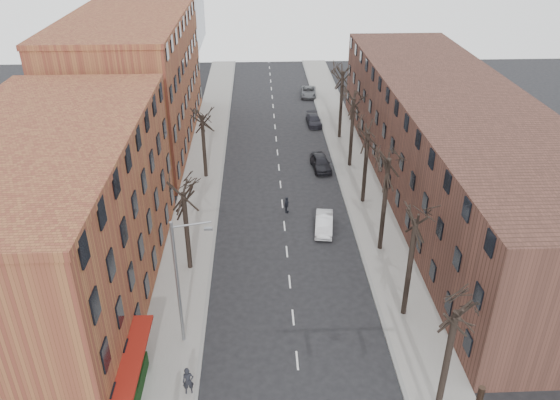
{
  "coord_description": "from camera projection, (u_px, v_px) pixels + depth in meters",
  "views": [
    {
      "loc": [
        -2.12,
        -16.78,
        24.97
      ],
      "look_at": [
        -0.49,
        21.46,
        4.0
      ],
      "focal_mm": 35.0,
      "sensor_mm": 36.0,
      "label": 1
    }
  ],
  "objects": [
    {
      "name": "tree_left_a",
      "position": [
        190.0,
        268.0,
        42.27
      ],
      "size": [
        5.2,
        5.2,
        9.5
      ],
      "primitive_type": null,
      "color": "black",
      "rests_on": "ground"
    },
    {
      "name": "tree_right_c",
      "position": [
        380.0,
        249.0,
        44.59
      ],
      "size": [
        5.2,
        5.2,
        11.6
      ],
      "primitive_type": null,
      "color": "black",
      "rests_on": "ground"
    },
    {
      "name": "streetlight",
      "position": [
        180.0,
        279.0,
        32.87
      ],
      "size": [
        2.45,
        0.22,
        9.03
      ],
      "color": "slate",
      "rests_on": "ground"
    },
    {
      "name": "tree_right_e",
      "position": [
        349.0,
        166.0,
        58.6
      ],
      "size": [
        5.2,
        5.2,
        10.8
      ],
      "primitive_type": null,
      "color": "black",
      "rests_on": "ground"
    },
    {
      "name": "parked_car_far",
      "position": [
        308.0,
        92.0,
        79.39
      ],
      "size": [
        2.5,
        4.83,
        1.3
      ],
      "primitive_type": "imported",
      "rotation": [
        0.0,
        0.0,
        -0.08
      ],
      "color": "#515358",
      "rests_on": "ground"
    },
    {
      "name": "pedestrian_b",
      "position": [
        131.0,
        385.0,
        30.87
      ],
      "size": [
        0.99,
        0.96,
        1.61
      ],
      "primitive_type": "imported",
      "rotation": [
        0.0,
        0.0,
        3.8
      ],
      "color": "black",
      "rests_on": "sidewalk_left"
    },
    {
      "name": "awning_left",
      "position": [
        138.0,
        391.0,
        31.69
      ],
      "size": [
        1.2,
        7.0,
        0.15
      ],
      "primitive_type": "cube",
      "color": "maroon",
      "rests_on": "ground"
    },
    {
      "name": "tree_right_d",
      "position": [
        362.0,
        202.0,
        51.6
      ],
      "size": [
        5.2,
        5.2,
        10.0
      ],
      "primitive_type": null,
      "color": "black",
      "rests_on": "ground"
    },
    {
      "name": "parked_car_mid",
      "position": [
        314.0,
        120.0,
        69.17
      ],
      "size": [
        1.91,
        4.28,
        1.22
      ],
      "primitive_type": "imported",
      "rotation": [
        0.0,
        0.0,
        0.05
      ],
      "color": "black",
      "rests_on": "ground"
    },
    {
      "name": "pedestrian_crossing",
      "position": [
        287.0,
        205.0,
        49.53
      ],
      "size": [
        0.71,
        0.98,
        1.55
      ],
      "primitive_type": "imported",
      "rotation": [
        0.0,
        0.0,
        1.16
      ],
      "color": "black",
      "rests_on": "ground"
    },
    {
      "name": "building_left_near",
      "position": [
        53.0,
        225.0,
        36.44
      ],
      "size": [
        12.0,
        26.0,
        12.0
      ],
      "primitive_type": "cube",
      "color": "brown",
      "rests_on": "ground"
    },
    {
      "name": "building_left_far",
      "position": [
        134.0,
        83.0,
        61.37
      ],
      "size": [
        12.0,
        28.0,
        14.0
      ],
      "primitive_type": "cube",
      "color": "brown",
      "rests_on": "ground"
    },
    {
      "name": "tree_right_b",
      "position": [
        403.0,
        314.0,
        37.58
      ],
      "size": [
        5.2,
        5.2,
        10.8
      ],
      "primitive_type": null,
      "color": "black",
      "rests_on": "ground"
    },
    {
      "name": "tree_right_f",
      "position": [
        339.0,
        138.0,
        65.61
      ],
      "size": [
        5.2,
        5.2,
        11.6
      ],
      "primitive_type": null,
      "color": "black",
      "rests_on": "ground"
    },
    {
      "name": "pedestrian_a",
      "position": [
        188.0,
        381.0,
        31.0
      ],
      "size": [
        0.7,
        0.51,
        1.78
      ],
      "primitive_type": "imported",
      "rotation": [
        0.0,
        0.0,
        0.14
      ],
      "color": "black",
      "rests_on": "sidewalk_left"
    },
    {
      "name": "parked_car_near",
      "position": [
        321.0,
        162.0,
        57.63
      ],
      "size": [
        2.18,
        4.59,
        1.52
      ],
      "primitive_type": "imported",
      "rotation": [
        0.0,
        0.0,
        0.09
      ],
      "color": "black",
      "rests_on": "ground"
    },
    {
      "name": "tree_left_b",
      "position": [
        206.0,
        177.0,
        56.29
      ],
      "size": [
        5.2,
        5.2,
        9.5
      ],
      "primitive_type": null,
      "color": "black",
      "rests_on": "ground"
    },
    {
      "name": "hedge",
      "position": [
        132.0,
        397.0,
        30.5
      ],
      "size": [
        0.8,
        6.0,
        1.0
      ],
      "primitive_type": "cube",
      "color": "black",
      "rests_on": "sidewalk_left"
    },
    {
      "name": "sidewalk_left",
      "position": [
        203.0,
        172.0,
        57.11
      ],
      "size": [
        4.0,
        90.0,
        0.15
      ],
      "primitive_type": "cube",
      "color": "gray",
      "rests_on": "ground"
    },
    {
      "name": "silver_sedan",
      "position": [
        324.0,
        223.0,
        46.85
      ],
      "size": [
        1.99,
        4.33,
        1.37
      ],
      "primitive_type": "imported",
      "rotation": [
        0.0,
        0.0,
        -0.13
      ],
      "color": "silver",
      "rests_on": "ground"
    },
    {
      "name": "building_right",
      "position": [
        451.0,
        144.0,
        51.26
      ],
      "size": [
        12.0,
        50.0,
        10.0
      ],
      "primitive_type": "cube",
      "color": "#4D2D24",
      "rests_on": "ground"
    },
    {
      "name": "sidewalk_right",
      "position": [
        355.0,
        169.0,
        57.71
      ],
      "size": [
        4.0,
        90.0,
        0.15
      ],
      "primitive_type": "cube",
      "color": "gray",
      "rests_on": "ground"
    }
  ]
}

